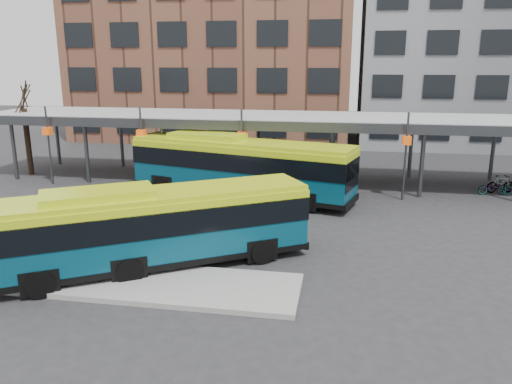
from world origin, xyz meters
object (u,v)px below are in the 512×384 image
bus_front (153,225)px  pedestrian (12,247)px  tree (27,138)px  bus_rear (240,165)px

bus_front → pedestrian: (-4.83, -1.35, -0.66)m
bus_front → tree: bearing=104.5°
tree → bus_rear: (15.07, -3.27, -0.62)m
bus_rear → pedestrian: 12.97m
bus_front → bus_rear: 10.23m
tree → bus_front: tree is taller
bus_front → pedestrian: size_ratio=7.01×
bus_rear → pedestrian: (-5.88, -11.53, -0.84)m
bus_rear → pedestrian: bus_rear is taller
pedestrian → tree: bearing=40.5°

